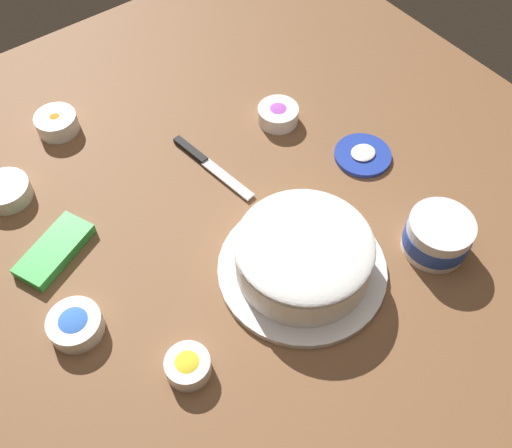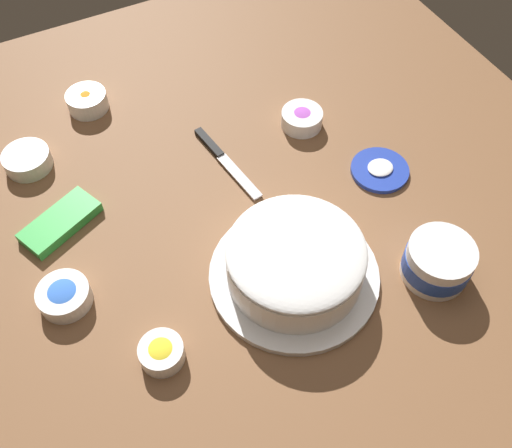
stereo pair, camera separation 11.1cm
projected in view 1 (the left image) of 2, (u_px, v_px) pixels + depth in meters
ground_plane at (233, 216)px, 1.17m from camera, size 1.54×1.54×0.00m
frosted_cake at (303, 257)px, 1.05m from camera, size 0.32×0.32×0.11m
frosting_tub at (438, 235)px, 1.09m from camera, size 0.13×0.13×0.08m
frosting_tub_lid at (363, 155)px, 1.26m from camera, size 0.12×0.12×0.02m
spreading_knife at (205, 162)px, 1.25m from camera, size 0.05×0.24×0.01m
sprinkle_bowl_yellow at (188, 365)px, 0.96m from camera, size 0.08×0.08×0.04m
sprinkle_bowl_orange at (57, 122)px, 1.29m from camera, size 0.09×0.09×0.04m
sprinkle_bowl_blue at (75, 324)px, 1.01m from camera, size 0.10×0.10×0.04m
sprinkle_bowl_green at (6, 191)px, 1.18m from camera, size 0.10×0.10×0.04m
sprinkle_bowl_rainbow at (278, 114)px, 1.31m from camera, size 0.09×0.09×0.04m
candy_box_lower at (55, 250)px, 1.11m from camera, size 0.17×0.13×0.02m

